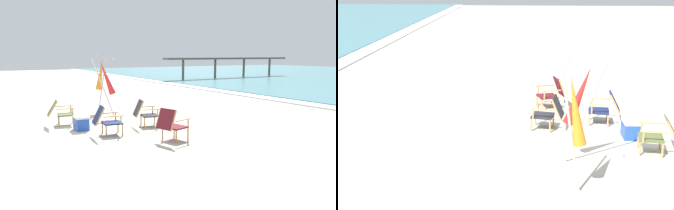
% 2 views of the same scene
% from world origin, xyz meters
% --- Properties ---
extents(ground_plane, '(80.00, 80.00, 0.00)m').
position_xyz_m(ground_plane, '(0.00, 0.00, 0.00)').
color(ground_plane, '#B7AF9E').
extents(surf_band, '(80.00, 1.10, 0.06)m').
position_xyz_m(surf_band, '(0.00, 9.54, 0.03)').
color(surf_band, white).
rests_on(surf_band, ground).
extents(beach_chair_front_left, '(0.66, 0.81, 0.79)m').
position_xyz_m(beach_chair_front_left, '(0.73, 0.18, 0.42)').
color(beach_chair_front_left, '#19234C').
rests_on(beach_chair_front_left, ground).
extents(beach_chair_front_right, '(0.71, 0.82, 0.80)m').
position_xyz_m(beach_chair_front_right, '(0.26, 1.54, 0.43)').
color(beach_chair_front_right, '#28282D').
rests_on(beach_chair_front_right, ground).
extents(beach_chair_mid_center, '(0.74, 0.82, 0.81)m').
position_xyz_m(beach_chair_mid_center, '(2.07, 1.38, 0.43)').
color(beach_chair_mid_center, maroon).
rests_on(beach_chair_mid_center, ground).
extents(beach_chair_back_right, '(0.69, 0.85, 0.77)m').
position_xyz_m(beach_chair_back_right, '(-1.13, -0.61, 0.42)').
color(beach_chair_back_right, '#515B33').
rests_on(beach_chair_back_right, ground).
extents(umbrella_furled_red, '(0.44, 0.77, 2.02)m').
position_xyz_m(umbrella_furled_red, '(-1.73, 1.09, 1.32)').
color(umbrella_furled_red, '#B7B2A8').
rests_on(umbrella_furled_red, ground).
extents(umbrella_furled_orange, '(0.26, 0.47, 2.10)m').
position_xyz_m(umbrella_furled_orange, '(-2.88, 1.28, 1.38)').
color(umbrella_furled_orange, '#B7B2A8').
rests_on(umbrella_furled_orange, ground).
extents(cooler_box, '(0.49, 0.35, 0.40)m').
position_xyz_m(cooler_box, '(-0.21, -0.22, 0.20)').
color(cooler_box, blue).
rests_on(cooler_box, ground).
extents(pier_distant, '(0.90, 13.43, 1.87)m').
position_xyz_m(pier_distant, '(-14.13, 17.15, 1.68)').
color(pier_distant, brown).
rests_on(pier_distant, ground).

